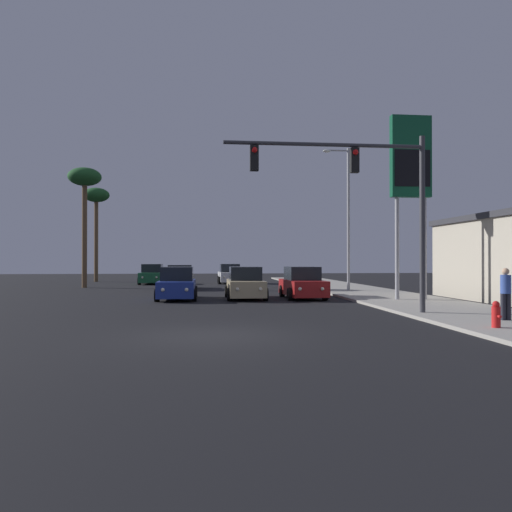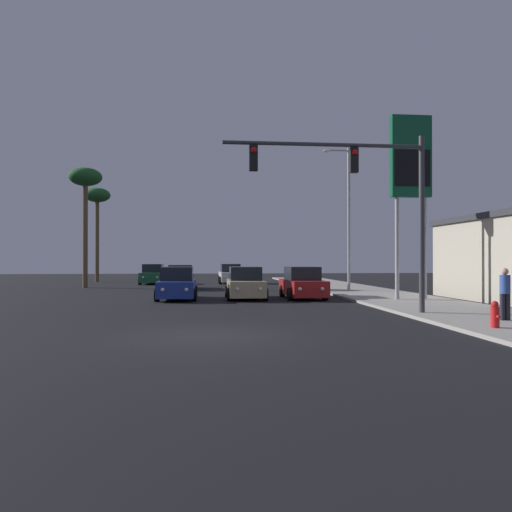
% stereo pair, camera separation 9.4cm
% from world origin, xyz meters
% --- Properties ---
extents(ground_plane, '(120.00, 120.00, 0.00)m').
position_xyz_m(ground_plane, '(0.00, 0.00, 0.00)').
color(ground_plane, black).
extents(sidewalk_right, '(5.00, 60.00, 0.12)m').
position_xyz_m(sidewalk_right, '(9.50, 10.00, 0.06)').
color(sidewalk_right, '#9E998E').
rests_on(sidewalk_right, ground).
extents(car_tan, '(2.04, 4.31, 1.68)m').
position_xyz_m(car_tan, '(1.91, 12.56, 0.76)').
color(car_tan, tan).
rests_on(car_tan, ground).
extents(car_blue, '(2.04, 4.31, 1.68)m').
position_xyz_m(car_blue, '(-1.64, 12.50, 0.76)').
color(car_blue, navy).
rests_on(car_blue, ground).
extents(car_black, '(2.04, 4.32, 1.68)m').
position_xyz_m(car_black, '(-1.92, 21.60, 0.76)').
color(car_black, black).
rests_on(car_black, ground).
extents(car_red, '(2.04, 4.34, 1.68)m').
position_xyz_m(car_red, '(4.95, 12.49, 0.76)').
color(car_red, maroon).
rests_on(car_red, ground).
extents(car_white, '(2.04, 4.34, 1.68)m').
position_xyz_m(car_white, '(1.95, 29.54, 0.76)').
color(car_white, silver).
rests_on(car_white, ground).
extents(car_green, '(2.04, 4.32, 1.68)m').
position_xyz_m(car_green, '(-4.60, 29.16, 0.76)').
color(car_green, '#195933').
rests_on(car_green, ground).
extents(traffic_light_mast, '(7.43, 0.36, 6.50)m').
position_xyz_m(traffic_light_mast, '(5.63, 4.06, 4.73)').
color(traffic_light_mast, '#38383D').
rests_on(traffic_light_mast, sidewalk_right).
extents(street_lamp, '(1.74, 0.24, 9.00)m').
position_xyz_m(street_lamp, '(8.72, 17.22, 5.12)').
color(street_lamp, '#99999E').
rests_on(street_lamp, sidewalk_right).
extents(gas_station_sign, '(2.00, 0.42, 9.00)m').
position_xyz_m(gas_station_sign, '(9.84, 9.94, 6.62)').
color(gas_station_sign, '#99999E').
rests_on(gas_station_sign, sidewalk_right).
extents(fire_hydrant, '(0.24, 0.34, 0.76)m').
position_xyz_m(fire_hydrant, '(8.05, -0.10, 0.49)').
color(fire_hydrant, red).
rests_on(fire_hydrant, sidewalk_right).
extents(pedestrian_on_sidewalk, '(0.34, 0.32, 1.67)m').
position_xyz_m(pedestrian_on_sidewalk, '(9.38, 1.53, 1.03)').
color(pedestrian_on_sidewalk, '#23232D').
rests_on(pedestrian_on_sidewalk, sidewalk_right).
extents(palm_tree_mid, '(2.40, 2.40, 8.79)m').
position_xyz_m(palm_tree_mid, '(-8.96, 24.00, 7.63)').
color(palm_tree_mid, brown).
rests_on(palm_tree_mid, ground).
extents(palm_tree_far, '(2.40, 2.40, 8.73)m').
position_xyz_m(palm_tree_far, '(-10.23, 34.00, 7.58)').
color(palm_tree_far, brown).
rests_on(palm_tree_far, ground).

